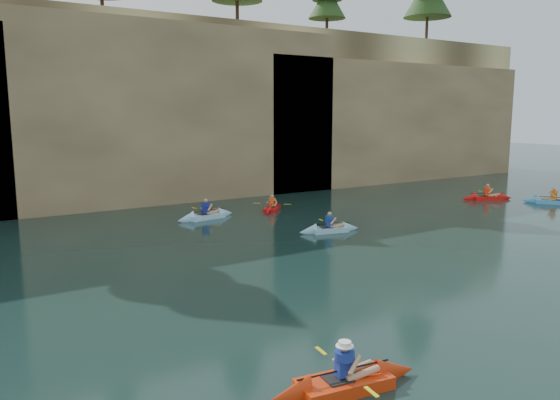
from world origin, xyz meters
TOP-DOWN VIEW (x-y plane):
  - ground at (0.00, 0.00)m, footprint 160.00×160.00m
  - cliff at (0.00, 30.00)m, footprint 70.00×16.00m
  - cliff_slab_center at (2.00, 22.60)m, footprint 24.00×2.40m
  - cliff_slab_east at (22.00, 22.60)m, footprint 26.00×2.40m
  - sea_cave_center at (-4.00, 21.95)m, footprint 3.50×1.00m
  - sea_cave_east at (10.00, 21.95)m, footprint 5.00×1.00m
  - main_kayaker at (-3.81, -1.95)m, footprint 3.59×2.37m
  - kayaker_ltblue_near at (5.06, 10.05)m, footprint 3.16×2.36m
  - kayaker_red_far at (5.80, 16.42)m, footprint 2.62×2.72m
  - kayaker_ltblue_mid at (1.50, 16.20)m, footprint 3.61×2.60m
  - kayaker_blue_east at (21.73, 8.96)m, footprint 2.61×3.37m
  - kayaker_extra_east at (19.56, 12.16)m, footprint 3.38×2.30m

SIDE VIEW (x-z plane):
  - ground at x=0.00m, z-range 0.00..0.00m
  - kayaker_red_far at x=5.80m, z-range -0.43..0.71m
  - kayaker_ltblue_near at x=5.06m, z-range -0.46..0.76m
  - kayaker_blue_east at x=21.73m, z-range -0.48..0.79m
  - kayaker_extra_east at x=19.56m, z-range -0.49..0.80m
  - kayaker_ltblue_mid at x=1.50m, z-range -0.51..0.84m
  - main_kayaker at x=-3.81m, z-range -0.48..0.83m
  - sea_cave_center at x=-4.00m, z-range 0.00..3.20m
  - sea_cave_east at x=10.00m, z-range 0.00..4.50m
  - cliff_slab_east at x=22.00m, z-range 0.00..9.84m
  - cliff_slab_center at x=2.00m, z-range 0.00..11.40m
  - cliff at x=0.00m, z-range 0.00..12.00m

